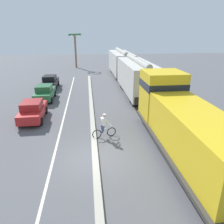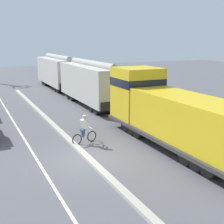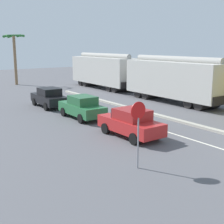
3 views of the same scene
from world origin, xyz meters
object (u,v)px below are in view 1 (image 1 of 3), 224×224
at_px(hopper_car_lead, 137,77).
at_px(parked_car_black, 50,82).
at_px(cyclist, 104,127).
at_px(parked_car_red, 33,110).
at_px(palm_tree_near, 75,42).
at_px(parked_car_green, 45,92).
at_px(hopper_car_middle, 121,63).
at_px(locomotive, 180,122).

xyz_separation_m(hopper_car_lead, parked_car_black, (-10.24, 4.50, -1.26)).
bearing_deg(cyclist, hopper_car_lead, 66.30).
xyz_separation_m(parked_car_red, parked_car_black, (-0.22, 10.81, 0.00)).
bearing_deg(palm_tree_near, parked_car_green, -96.40).
height_order(hopper_car_lead, parked_car_red, hopper_car_lead).
distance_m(parked_car_red, parked_car_black, 10.81).
bearing_deg(parked_car_green, hopper_car_middle, 50.88).
distance_m(hopper_car_lead, hopper_car_middle, 11.60).
bearing_deg(locomotive, parked_car_red, 149.76).
xyz_separation_m(hopper_car_middle, parked_car_red, (-10.02, -17.92, -1.26)).
distance_m(hopper_car_middle, parked_car_black, 12.53).
relative_size(parked_car_black, cyclist, 2.46).
bearing_deg(locomotive, hopper_car_middle, 90.00).
xyz_separation_m(hopper_car_middle, palm_tree_near, (-7.58, 9.42, 2.90)).
distance_m(hopper_car_lead, parked_car_red, 11.91).
bearing_deg(cyclist, parked_car_green, 120.38).
distance_m(parked_car_red, parked_car_green, 5.60).
distance_m(locomotive, hopper_car_lead, 12.16).
xyz_separation_m(locomotive, hopper_car_lead, (0.00, 12.16, 0.28)).
distance_m(parked_car_red, palm_tree_near, 27.76).
xyz_separation_m(parked_car_green, cyclist, (5.55, -9.46, 0.00)).
bearing_deg(parked_car_red, parked_car_black, 91.19).
bearing_deg(parked_car_black, palm_tree_near, 80.84).
relative_size(parked_car_green, cyclist, 2.46).
height_order(locomotive, cyclist, locomotive).
bearing_deg(parked_car_black, hopper_car_middle, 34.74).
height_order(locomotive, parked_car_green, locomotive).
relative_size(parked_car_red, cyclist, 2.47).
bearing_deg(parked_car_red, cyclist, -34.86).
height_order(parked_car_red, parked_car_green, same).
bearing_deg(parked_car_black, parked_car_green, -87.52).
bearing_deg(hopper_car_lead, parked_car_green, -175.90).
relative_size(hopper_car_middle, palm_tree_near, 1.59).
relative_size(parked_car_red, palm_tree_near, 0.63).
height_order(parked_car_red, palm_tree_near, palm_tree_near).
height_order(parked_car_black, palm_tree_near, palm_tree_near).
distance_m(hopper_car_lead, cyclist, 11.19).
bearing_deg(cyclist, hopper_car_middle, 78.40).
height_order(hopper_car_middle, cyclist, hopper_car_middle).
bearing_deg(hopper_car_lead, parked_car_red, -147.77).
bearing_deg(parked_car_red, locomotive, -30.24).
distance_m(locomotive, palm_tree_near, 34.18).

